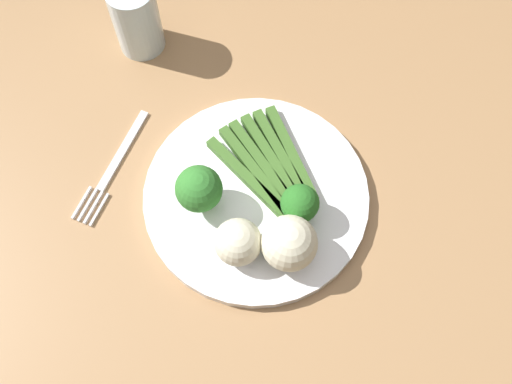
# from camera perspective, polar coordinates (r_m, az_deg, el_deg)

# --- Properties ---
(ground_plane) EXTENTS (6.00, 6.00, 0.02)m
(ground_plane) POSITION_cam_1_polar(r_m,az_deg,el_deg) (1.43, -1.98, -13.97)
(ground_plane) COLOR gray
(dining_table) EXTENTS (1.25, 1.00, 0.75)m
(dining_table) POSITION_cam_1_polar(r_m,az_deg,el_deg) (0.79, -3.50, -5.52)
(dining_table) COLOR #9E754C
(dining_table) RESTS_ON ground_plane
(plate) EXTENTS (0.27, 0.27, 0.01)m
(plate) POSITION_cam_1_polar(r_m,az_deg,el_deg) (0.69, -0.00, -0.42)
(plate) COLOR white
(plate) RESTS_ON dining_table
(asparagus_bundle) EXTENTS (0.15, 0.15, 0.01)m
(asparagus_bundle) POSITION_cam_1_polar(r_m,az_deg,el_deg) (0.70, 1.20, 2.77)
(asparagus_bundle) COLOR #3D6626
(asparagus_bundle) RESTS_ON plate
(broccoli_front) EXTENTS (0.05, 0.05, 0.07)m
(broccoli_front) POSITION_cam_1_polar(r_m,az_deg,el_deg) (0.65, -5.61, 0.26)
(broccoli_front) COLOR #609E3D
(broccoli_front) RESTS_ON plate
(broccoli_left) EXTENTS (0.04, 0.04, 0.05)m
(broccoli_left) POSITION_cam_1_polar(r_m,az_deg,el_deg) (0.65, 4.32, -1.14)
(broccoli_left) COLOR #568E33
(broccoli_left) RESTS_ON plate
(cauliflower_near_center) EXTENTS (0.06, 0.06, 0.06)m
(cauliflower_near_center) POSITION_cam_1_polar(r_m,az_deg,el_deg) (0.63, 3.27, -5.03)
(cauliflower_near_center) COLOR beige
(cauliflower_near_center) RESTS_ON plate
(cauliflower_mid) EXTENTS (0.05, 0.05, 0.05)m
(cauliflower_mid) POSITION_cam_1_polar(r_m,az_deg,el_deg) (0.64, -1.78, -4.93)
(cauliflower_mid) COLOR beige
(cauliflower_mid) RESTS_ON plate
(fork) EXTENTS (0.04, 0.17, 0.00)m
(fork) POSITION_cam_1_polar(r_m,az_deg,el_deg) (0.74, -13.81, 2.40)
(fork) COLOR silver
(fork) RESTS_ON dining_table
(water_glass) EXTENTS (0.06, 0.06, 0.10)m
(water_glass) POSITION_cam_1_polar(r_m,az_deg,el_deg) (0.80, -11.66, 16.32)
(water_glass) COLOR silver
(water_glass) RESTS_ON dining_table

